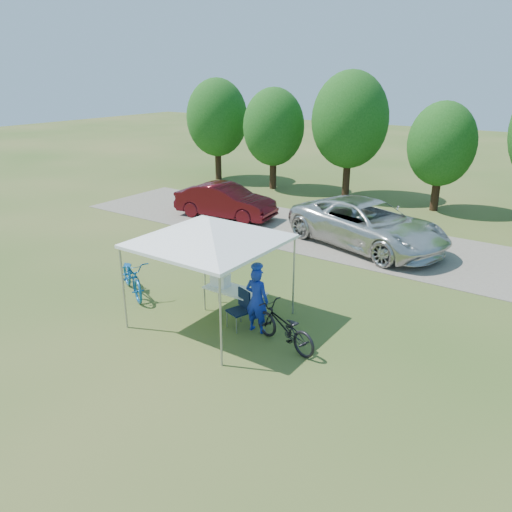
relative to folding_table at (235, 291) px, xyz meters
The scene contains 13 objects.
ground 0.93m from the folding_table, 110.96° to the right, with size 100.00×100.00×0.00m, color #2D5119.
gravel_strip 7.39m from the folding_table, 91.91° to the left, with size 24.00×5.00×0.02m, color gray.
canopy 2.13m from the folding_table, 110.96° to the right, with size 4.53×4.53×3.00m.
treeline 13.73m from the folding_table, 92.31° to the left, with size 24.89×4.28×6.30m.
folding_table is the anchor object (origin of this frame).
folding_chair 0.71m from the folding_table, 39.47° to the right, with size 0.61×0.64×0.94m.
cooler 0.51m from the folding_table, behind, with size 0.48×0.33×0.35m.
ice_cream_cup 0.49m from the folding_table, ahead, with size 0.08×0.08×0.06m, color gold.
cyclist 1.12m from the folding_table, 23.62° to the right, with size 0.61×0.40×1.67m, color #13289B.
bike_blue 3.21m from the folding_table, 168.18° to the right, with size 0.72×2.06×1.08m, color #11599C.
bike_dark 2.06m from the folding_table, 19.43° to the right, with size 0.65×1.88×0.99m, color black.
minivan 7.02m from the folding_table, 84.20° to the left, with size 2.75×5.96×1.66m, color silver.
sedan 9.15m from the folding_table, 129.45° to the left, with size 1.53×4.39×1.45m, color #480C11.
Camera 1 is at (7.41, -8.74, 6.00)m, focal length 35.00 mm.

